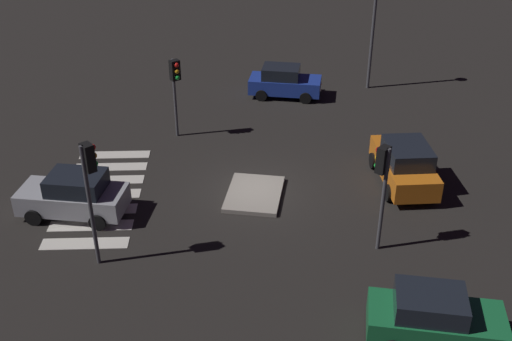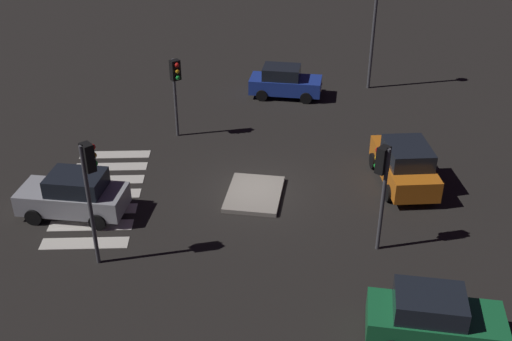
{
  "view_description": "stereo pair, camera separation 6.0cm",
  "coord_description": "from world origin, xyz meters",
  "px_view_note": "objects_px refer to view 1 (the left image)",
  "views": [
    {
      "loc": [
        22.1,
        -0.82,
        13.61
      ],
      "look_at": [
        0.0,
        0.0,
        1.0
      ],
      "focal_mm": 43.49,
      "sensor_mm": 36.0,
      "label": 1
    },
    {
      "loc": [
        22.1,
        -0.76,
        13.61
      ],
      "look_at": [
        0.0,
        0.0,
        1.0
      ],
      "focal_mm": 43.49,
      "sensor_mm": 36.0,
      "label": 2
    }
  ],
  "objects_px": {
    "car_silver": "(74,195)",
    "car_orange": "(404,164)",
    "traffic_light_north": "(382,173)",
    "traffic_light_east": "(90,175)",
    "street_lamp": "(375,4)",
    "car_green": "(434,318)",
    "traffic_light_south": "(175,79)",
    "traffic_island": "(254,194)",
    "car_blue": "(284,82)"
  },
  "relations": [
    {
      "from": "street_lamp",
      "to": "car_silver",
      "type": "bearing_deg",
      "value": -47.8
    },
    {
      "from": "car_silver",
      "to": "street_lamp",
      "type": "height_order",
      "value": "street_lamp"
    },
    {
      "from": "car_blue",
      "to": "traffic_light_north",
      "type": "relative_size",
      "value": 1.02
    },
    {
      "from": "car_silver",
      "to": "car_blue",
      "type": "bearing_deg",
      "value": -118.28
    },
    {
      "from": "traffic_island",
      "to": "car_green",
      "type": "relative_size",
      "value": 0.78
    },
    {
      "from": "car_blue",
      "to": "traffic_light_south",
      "type": "bearing_deg",
      "value": -127.73
    },
    {
      "from": "car_silver",
      "to": "traffic_island",
      "type": "bearing_deg",
      "value": -161.33
    },
    {
      "from": "car_silver",
      "to": "traffic_light_south",
      "type": "height_order",
      "value": "traffic_light_south"
    },
    {
      "from": "car_green",
      "to": "car_silver",
      "type": "bearing_deg",
      "value": 160.3
    },
    {
      "from": "car_silver",
      "to": "car_orange",
      "type": "xyz_separation_m",
      "value": [
        -1.9,
        13.4,
        0.06
      ]
    },
    {
      "from": "car_silver",
      "to": "traffic_light_north",
      "type": "bearing_deg",
      "value": 177.04
    },
    {
      "from": "traffic_light_north",
      "to": "traffic_island",
      "type": "bearing_deg",
      "value": 3.29
    },
    {
      "from": "traffic_light_south",
      "to": "car_blue",
      "type": "bearing_deg",
      "value": 97.18
    },
    {
      "from": "traffic_island",
      "to": "traffic_light_east",
      "type": "height_order",
      "value": "traffic_light_east"
    },
    {
      "from": "car_orange",
      "to": "traffic_light_south",
      "type": "bearing_deg",
      "value": 62.1
    },
    {
      "from": "traffic_light_north",
      "to": "traffic_light_east",
      "type": "height_order",
      "value": "traffic_light_east"
    },
    {
      "from": "car_orange",
      "to": "traffic_light_north",
      "type": "xyz_separation_m",
      "value": [
        4.43,
        -2.11,
        2.15
      ]
    },
    {
      "from": "traffic_island",
      "to": "traffic_light_north",
      "type": "height_order",
      "value": "traffic_light_north"
    },
    {
      "from": "car_blue",
      "to": "traffic_light_north",
      "type": "bearing_deg",
      "value": -70.3
    },
    {
      "from": "car_silver",
      "to": "car_green",
      "type": "xyz_separation_m",
      "value": [
        7.21,
        12.04,
        -0.03
      ]
    },
    {
      "from": "car_orange",
      "to": "traffic_light_south",
      "type": "relative_size",
      "value": 1.15
    },
    {
      "from": "traffic_light_north",
      "to": "traffic_light_east",
      "type": "relative_size",
      "value": 0.88
    },
    {
      "from": "traffic_light_east",
      "to": "traffic_light_south",
      "type": "bearing_deg",
      "value": 39.63
    },
    {
      "from": "car_silver",
      "to": "traffic_light_south",
      "type": "xyz_separation_m",
      "value": [
        -6.74,
        3.54,
        2.09
      ]
    },
    {
      "from": "car_green",
      "to": "street_lamp",
      "type": "height_order",
      "value": "street_lamp"
    },
    {
      "from": "traffic_island",
      "to": "car_orange",
      "type": "height_order",
      "value": "car_orange"
    },
    {
      "from": "traffic_light_north",
      "to": "traffic_light_east",
      "type": "xyz_separation_m",
      "value": [
        0.48,
        -9.75,
        0.4
      ]
    },
    {
      "from": "traffic_light_south",
      "to": "street_lamp",
      "type": "bearing_deg",
      "value": 85.37
    },
    {
      "from": "traffic_island",
      "to": "car_blue",
      "type": "distance_m",
      "value": 10.73
    },
    {
      "from": "traffic_light_east",
      "to": "traffic_light_north",
      "type": "bearing_deg",
      "value": -35.96
    },
    {
      "from": "car_orange",
      "to": "traffic_island",
      "type": "bearing_deg",
      "value": 95.3
    },
    {
      "from": "car_silver",
      "to": "car_orange",
      "type": "distance_m",
      "value": 13.54
    },
    {
      "from": "traffic_island",
      "to": "car_green",
      "type": "height_order",
      "value": "car_green"
    },
    {
      "from": "car_green",
      "to": "car_orange",
      "type": "relative_size",
      "value": 0.94
    },
    {
      "from": "street_lamp",
      "to": "traffic_light_south",
      "type": "bearing_deg",
      "value": -60.34
    },
    {
      "from": "car_orange",
      "to": "traffic_light_east",
      "type": "height_order",
      "value": "traffic_light_east"
    },
    {
      "from": "traffic_island",
      "to": "car_orange",
      "type": "distance_m",
      "value": 6.46
    },
    {
      "from": "traffic_light_south",
      "to": "street_lamp",
      "type": "height_order",
      "value": "street_lamp"
    },
    {
      "from": "car_green",
      "to": "traffic_light_south",
      "type": "bearing_deg",
      "value": 132.55
    },
    {
      "from": "street_lamp",
      "to": "car_green",
      "type": "bearing_deg",
      "value": -5.69
    },
    {
      "from": "car_orange",
      "to": "traffic_light_east",
      "type": "distance_m",
      "value": 13.09
    },
    {
      "from": "car_orange",
      "to": "traffic_light_north",
      "type": "bearing_deg",
      "value": 152.75
    },
    {
      "from": "car_orange",
      "to": "street_lamp",
      "type": "distance_m",
      "value": 11.49
    },
    {
      "from": "car_blue",
      "to": "street_lamp",
      "type": "bearing_deg",
      "value": 23.12
    },
    {
      "from": "traffic_light_east",
      "to": "street_lamp",
      "type": "distance_m",
      "value": 20.11
    },
    {
      "from": "car_silver",
      "to": "traffic_light_north",
      "type": "height_order",
      "value": "traffic_light_north"
    },
    {
      "from": "traffic_light_north",
      "to": "street_lamp",
      "type": "relative_size",
      "value": 0.59
    },
    {
      "from": "traffic_island",
      "to": "traffic_light_north",
      "type": "distance_m",
      "value": 6.35
    },
    {
      "from": "car_silver",
      "to": "traffic_light_north",
      "type": "xyz_separation_m",
      "value": [
        2.53,
        11.29,
        2.21
      ]
    },
    {
      "from": "traffic_island",
      "to": "traffic_light_north",
      "type": "xyz_separation_m",
      "value": [
        3.64,
        4.24,
        3.01
      ]
    }
  ]
}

